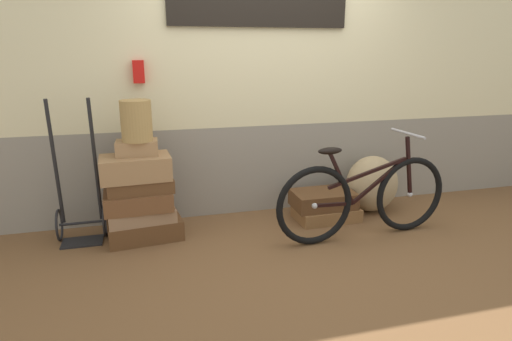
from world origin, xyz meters
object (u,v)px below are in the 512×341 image
at_px(suitcase_6, 326,213).
at_px(bicycle, 364,198).
at_px(suitcase_0, 145,228).
at_px(suitcase_2, 138,200).
at_px(suitcase_1, 141,214).
at_px(luggage_trolley, 80,208).
at_px(burlap_sack, 372,184).
at_px(suitcase_3, 141,184).
at_px(suitcase_5, 137,148).
at_px(wicker_basket, 136,121).
at_px(suitcase_4, 136,168).
at_px(suitcase_7, 323,199).

distance_m(suitcase_6, bicycle, 0.59).
height_order(suitcase_0, suitcase_6, suitcase_0).
distance_m(suitcase_2, bicycle, 2.00).
relative_size(suitcase_1, luggage_trolley, 0.45).
bearing_deg(burlap_sack, luggage_trolley, 179.33).
bearing_deg(suitcase_2, suitcase_1, 1.47).
distance_m(suitcase_3, suitcase_6, 1.83).
height_order(luggage_trolley, burlap_sack, luggage_trolley).
bearing_deg(suitcase_3, suitcase_5, 104.57).
distance_m(suitcase_0, suitcase_1, 0.15).
distance_m(wicker_basket, bicycle, 2.09).
height_order(suitcase_4, burlap_sack, suitcase_4).
bearing_deg(suitcase_2, suitcase_0, 25.93).
xyz_separation_m(suitcase_1, suitcase_5, (0.01, 0.04, 0.59)).
relative_size(suitcase_2, suitcase_6, 0.94).
relative_size(wicker_basket, luggage_trolley, 0.27).
bearing_deg(suitcase_1, burlap_sack, -3.29).
bearing_deg(luggage_trolley, wicker_basket, -12.38).
relative_size(suitcase_0, suitcase_2, 1.11).
distance_m(suitcase_1, suitcase_2, 0.14).
bearing_deg(burlap_sack, suitcase_6, -169.69).
bearing_deg(suitcase_3, suitcase_7, -2.53).
bearing_deg(suitcase_6, bicycle, -76.13).
xyz_separation_m(suitcase_2, suitcase_5, (0.02, 0.04, 0.46)).
height_order(suitcase_6, suitcase_7, suitcase_7).
distance_m(suitcase_7, wicker_basket, 1.94).
xyz_separation_m(suitcase_0, bicycle, (1.90, -0.49, 0.28)).
xyz_separation_m(suitcase_4, suitcase_6, (1.81, 0.01, -0.60)).
bearing_deg(suitcase_7, suitcase_4, -179.15).
height_order(suitcase_1, burlap_sack, burlap_sack).
xyz_separation_m(suitcase_6, burlap_sack, (0.55, 0.10, 0.23)).
bearing_deg(suitcase_6, suitcase_3, 177.55).
xyz_separation_m(suitcase_3, luggage_trolley, (-0.53, 0.12, -0.21)).
bearing_deg(bicycle, suitcase_0, 165.54).
xyz_separation_m(suitcase_7, wicker_basket, (-1.74, -0.00, 0.86)).
xyz_separation_m(suitcase_2, suitcase_7, (1.77, 0.03, -0.17)).
bearing_deg(luggage_trolley, suitcase_2, -15.96).
height_order(suitcase_1, suitcase_6, suitcase_1).
xyz_separation_m(suitcase_4, wicker_basket, (0.04, 0.02, 0.40)).
bearing_deg(suitcase_5, luggage_trolley, 171.21).
distance_m(suitcase_0, wicker_basket, 0.98).
xyz_separation_m(suitcase_6, suitcase_7, (-0.03, 0.02, 0.14)).
height_order(suitcase_7, bicycle, bicycle).
bearing_deg(burlap_sack, suitcase_4, -177.39).
bearing_deg(luggage_trolley, bicycle, -14.10).
bearing_deg(burlap_sack, wicker_basket, -177.93).
bearing_deg(burlap_sack, suitcase_7, -172.01).
distance_m(suitcase_0, suitcase_4, 0.58).
xyz_separation_m(suitcase_4, bicycle, (1.94, -0.47, -0.29)).
distance_m(wicker_basket, luggage_trolley, 0.95).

